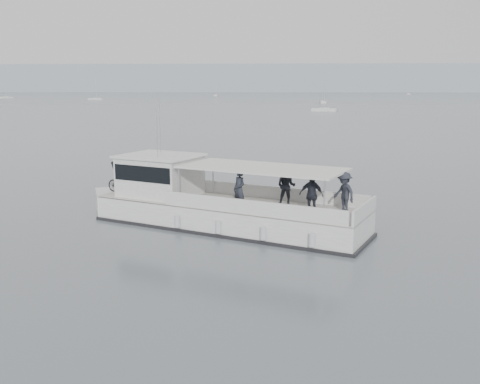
{
  "coord_description": "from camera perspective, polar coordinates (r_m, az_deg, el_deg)",
  "views": [
    {
      "loc": [
        -2.65,
        -25.86,
        6.12
      ],
      "look_at": [
        -3.89,
        -3.14,
        1.6
      ],
      "focal_mm": 40.0,
      "sensor_mm": 36.0,
      "label": 1
    }
  ],
  "objects": [
    {
      "name": "ground",
      "position": [
        26.7,
        8.74,
        -2.15
      ],
      "size": [
        1400.0,
        1400.0,
        0.0
      ],
      "primitive_type": "plane",
      "color": "slate",
      "rests_on": "ground"
    },
    {
      "name": "headland",
      "position": [
        585.91,
        3.46,
        11.98
      ],
      "size": [
        1400.0,
        90.0,
        28.0
      ],
      "primitive_type": "cube",
      "color": "#939EA8",
      "rests_on": "ground"
    },
    {
      "name": "tour_boat",
      "position": [
        23.95,
        -3.74,
        -1.25
      ],
      "size": [
        13.24,
        8.14,
        5.78
      ],
      "rotation": [
        0.0,
        0.0,
        -0.43
      ],
      "color": "white",
      "rests_on": "ground"
    },
    {
      "name": "moored_fleet",
      "position": [
        234.95,
        -4.46,
        9.79
      ],
      "size": [
        409.99,
        336.9,
        9.67
      ],
      "color": "white",
      "rests_on": "ground"
    }
  ]
}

